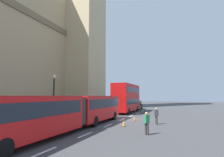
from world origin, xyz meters
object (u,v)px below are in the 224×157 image
object	(u,v)px
traffic_cone_middle	(134,119)
traffic_cone_east	(146,114)
articulated_bus	(72,109)
double_decker_bus	(127,97)
pedestrian_by_kerb	(156,115)
sedan_lead	(137,105)
street_lamp	(54,94)
traffic_cone_west	(124,123)
pedestrian_near_cones	(147,122)

from	to	relation	value
traffic_cone_middle	traffic_cone_east	world-z (taller)	same
articulated_bus	double_decker_bus	world-z (taller)	double_decker_bus
articulated_bus	traffic_cone_middle	world-z (taller)	articulated_bus
pedestrian_by_kerb	traffic_cone_middle	bearing A→B (deg)	57.80
sedan_lead	street_lamp	size ratio (longest dim) A/B	0.83
traffic_cone_east	sedan_lead	bearing A→B (deg)	18.28
double_decker_bus	street_lamp	distance (m)	14.80
traffic_cone_west	traffic_cone_middle	xyz separation A→B (m)	(3.95, -0.13, 0.00)
traffic_cone_west	double_decker_bus	bearing A→B (deg)	14.38
articulated_bus	traffic_cone_middle	size ratio (longest dim) A/B	31.34
articulated_bus	traffic_cone_west	distance (m)	5.13
traffic_cone_west	pedestrian_near_cones	distance (m)	4.16
traffic_cone_east	traffic_cone_west	bearing A→B (deg)	177.77
traffic_cone_west	traffic_cone_middle	distance (m)	3.95
articulated_bus	pedestrian_by_kerb	world-z (taller)	articulated_bus
sedan_lead	pedestrian_by_kerb	world-z (taller)	sedan_lead
sedan_lead	pedestrian_by_kerb	distance (m)	20.66
double_decker_bus	traffic_cone_middle	size ratio (longest dim) A/B	16.93
traffic_cone_west	pedestrian_by_kerb	world-z (taller)	pedestrian_by_kerb
sedan_lead	street_lamp	distance (m)	22.59
traffic_cone_west	street_lamp	size ratio (longest dim) A/B	0.11
articulated_bus	traffic_cone_west	bearing A→B (deg)	-46.65
double_decker_bus	pedestrian_near_cones	bearing A→B (deg)	-159.74
traffic_cone_west	street_lamp	world-z (taller)	street_lamp
double_decker_bus	pedestrian_near_cones	world-z (taller)	double_decker_bus
street_lamp	pedestrian_near_cones	world-z (taller)	street_lamp
traffic_cone_middle	double_decker_bus	bearing A→B (deg)	20.31
pedestrian_near_cones	traffic_cone_middle	bearing A→B (deg)	20.18
sedan_lead	traffic_cone_east	size ratio (longest dim) A/B	7.59
double_decker_bus	traffic_cone_middle	world-z (taller)	double_decker_bus
articulated_bus	street_lamp	world-z (taller)	street_lamp
traffic_cone_east	street_lamp	size ratio (longest dim) A/B	0.11
traffic_cone_west	traffic_cone_east	world-z (taller)	same
articulated_bus	traffic_cone_west	xyz separation A→B (m)	(3.38, -3.58, -1.46)
articulated_bus	pedestrian_near_cones	size ratio (longest dim) A/B	10.76
pedestrian_near_cones	articulated_bus	bearing A→B (deg)	92.65
double_decker_bus	sedan_lead	world-z (taller)	double_decker_bus
traffic_cone_middle	pedestrian_by_kerb	world-z (taller)	pedestrian_by_kerb
articulated_bus	traffic_cone_middle	distance (m)	8.34
traffic_cone_west	pedestrian_by_kerb	bearing A→B (deg)	-51.13
traffic_cone_east	street_lamp	xyz separation A→B (m)	(-9.99, 8.47, 2.77)
traffic_cone_middle	street_lamp	size ratio (longest dim) A/B	0.11
traffic_cone_middle	sedan_lead	bearing A→B (deg)	11.71
street_lamp	pedestrian_by_kerb	size ratio (longest dim) A/B	3.12
articulated_bus	double_decker_bus	distance (m)	17.36
articulated_bus	traffic_cone_east	world-z (taller)	articulated_bus
traffic_cone_middle	street_lamp	xyz separation A→B (m)	(-4.08, 8.21, 2.77)
traffic_cone_west	street_lamp	xyz separation A→B (m)	(-0.13, 8.08, 2.77)
traffic_cone_east	pedestrian_near_cones	distance (m)	13.16
sedan_lead	traffic_cone_middle	distance (m)	18.35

